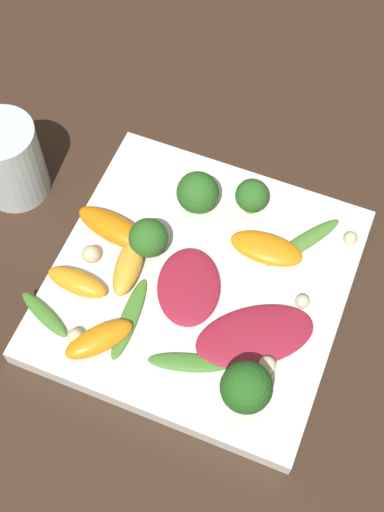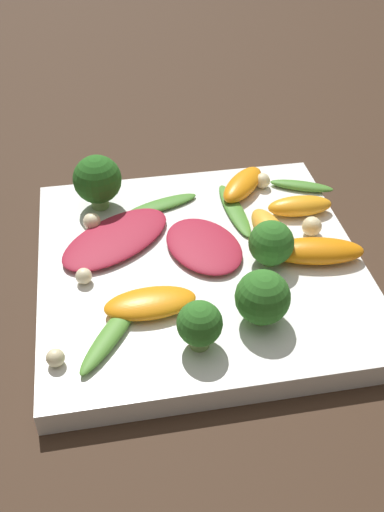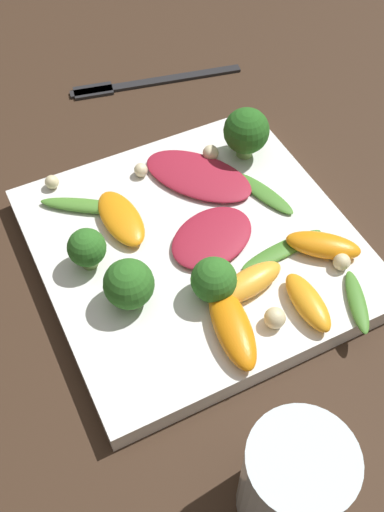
% 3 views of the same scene
% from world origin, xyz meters
% --- Properties ---
extents(ground_plane, '(2.40, 2.40, 0.00)m').
position_xyz_m(ground_plane, '(0.00, 0.00, 0.00)').
color(ground_plane, '#382619').
extents(plate, '(0.26, 0.26, 0.02)m').
position_xyz_m(plate, '(0.00, 0.00, 0.01)').
color(plate, white).
rests_on(plate, ground_plane).
extents(drinking_glass, '(0.07, 0.07, 0.09)m').
position_xyz_m(drinking_glass, '(0.04, 0.22, 0.04)').
color(drinking_glass, silver).
rests_on(drinking_glass, ground_plane).
extents(radicchio_leaf_0, '(0.09, 0.08, 0.01)m').
position_xyz_m(radicchio_leaf_0, '(-0.01, 0.01, 0.02)').
color(radicchio_leaf_0, maroon).
rests_on(radicchio_leaf_0, plate).
extents(radicchio_leaf_1, '(0.11, 0.12, 0.01)m').
position_xyz_m(radicchio_leaf_1, '(-0.04, -0.07, 0.02)').
color(radicchio_leaf_1, maroon).
rests_on(radicchio_leaf_1, plate).
extents(orange_segment_0, '(0.06, 0.06, 0.02)m').
position_xyz_m(orange_segment_0, '(-0.09, 0.06, 0.03)').
color(orange_segment_0, orange).
rests_on(orange_segment_0, plate).
extents(orange_segment_1, '(0.03, 0.07, 0.01)m').
position_xyz_m(orange_segment_1, '(0.05, -0.05, 0.03)').
color(orange_segment_1, orange).
rests_on(orange_segment_1, plate).
extents(orange_segment_2, '(0.02, 0.06, 0.02)m').
position_xyz_m(orange_segment_2, '(-0.05, 0.10, 0.03)').
color(orange_segment_2, orange).
rests_on(orange_segment_2, plate).
extents(orange_segment_3, '(0.04, 0.08, 0.02)m').
position_xyz_m(orange_segment_3, '(0.02, 0.09, 0.03)').
color(orange_segment_3, orange).
rests_on(orange_segment_3, plate).
extents(orange_segment_4, '(0.07, 0.03, 0.02)m').
position_xyz_m(orange_segment_4, '(-0.02, 0.06, 0.03)').
color(orange_segment_4, '#FCAD33').
rests_on(orange_segment_4, plate).
extents(broccoli_floret_0, '(0.03, 0.03, 0.04)m').
position_xyz_m(broccoli_floret_0, '(0.09, -0.02, 0.04)').
color(broccoli_floret_0, '#7A9E51').
rests_on(broccoli_floret_0, plate).
extents(broccoli_floret_1, '(0.04, 0.04, 0.04)m').
position_xyz_m(broccoli_floret_1, '(0.07, 0.03, 0.04)').
color(broccoli_floret_1, '#7A9E51').
rests_on(broccoli_floret_1, plate).
extents(broccoli_floret_2, '(0.04, 0.04, 0.04)m').
position_xyz_m(broccoli_floret_2, '(0.01, 0.06, 0.04)').
color(broccoli_floret_2, '#84AD5B').
rests_on(broccoli_floret_2, plate).
extents(broccoli_floret_3, '(0.04, 0.04, 0.05)m').
position_xyz_m(broccoli_floret_3, '(-0.09, -0.08, 0.05)').
color(broccoli_floret_3, '#84AD5B').
rests_on(broccoli_floret_3, plate).
extents(arugula_sprig_0, '(0.04, 0.06, 0.01)m').
position_xyz_m(arugula_sprig_0, '(-0.09, 0.11, 0.02)').
color(arugula_sprig_0, '#47842D').
rests_on(arugula_sprig_0, plate).
extents(arugula_sprig_1, '(0.08, 0.06, 0.01)m').
position_xyz_m(arugula_sprig_1, '(0.07, -0.08, 0.02)').
color(arugula_sprig_1, '#518E33').
rests_on(arugula_sprig_1, plate).
extents(arugula_sprig_2, '(0.08, 0.02, 0.01)m').
position_xyz_m(arugula_sprig_2, '(-0.06, 0.04, 0.02)').
color(arugula_sprig_2, '#47842D').
rests_on(arugula_sprig_2, plate).
extents(arugula_sprig_3, '(0.04, 0.07, 0.01)m').
position_xyz_m(arugula_sprig_3, '(-0.08, -0.02, 0.02)').
color(arugula_sprig_3, '#47842D').
rests_on(arugula_sprig_3, plate).
extents(macadamia_nut_0, '(0.01, 0.01, 0.01)m').
position_xyz_m(macadamia_nut_0, '(0.09, -0.12, 0.03)').
color(macadamia_nut_0, beige).
rests_on(macadamia_nut_0, plate).
extents(macadamia_nut_1, '(0.02, 0.02, 0.02)m').
position_xyz_m(macadamia_nut_1, '(-0.06, -0.09, 0.03)').
color(macadamia_nut_1, beige).
rests_on(macadamia_nut_1, plate).
extents(macadamia_nut_2, '(0.02, 0.02, 0.02)m').
position_xyz_m(macadamia_nut_2, '(-0.02, 0.10, 0.03)').
color(macadamia_nut_2, beige).
rests_on(macadamia_nut_2, plate).
extents(macadamia_nut_3, '(0.01, 0.01, 0.01)m').
position_xyz_m(macadamia_nut_3, '(-0.10, 0.08, 0.03)').
color(macadamia_nut_3, beige).
rests_on(macadamia_nut_3, plate).
extents(macadamia_nut_4, '(0.01, 0.01, 0.01)m').
position_xyz_m(macadamia_nut_4, '(0.01, -0.10, 0.03)').
color(macadamia_nut_4, beige).
rests_on(macadamia_nut_4, plate).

